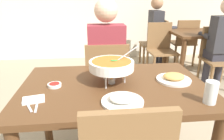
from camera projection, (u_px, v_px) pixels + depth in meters
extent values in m
cube|color=#51331C|center=(114.00, 87.00, 1.39)|extent=(1.25, 0.83, 0.04)
cylinder|color=#51331C|center=(46.00, 112.00, 1.80)|extent=(0.07, 0.07, 0.72)
cylinder|color=#51331C|center=(170.00, 106.00, 1.91)|extent=(0.07, 0.07, 0.72)
cube|color=brown|center=(106.00, 82.00, 2.24)|extent=(0.44, 0.44, 0.03)
cube|color=brown|center=(107.00, 68.00, 1.97)|extent=(0.42, 0.04, 0.45)
cylinder|color=brown|center=(120.00, 92.00, 2.51)|extent=(0.04, 0.04, 0.42)
cylinder|color=brown|center=(89.00, 94.00, 2.48)|extent=(0.04, 0.04, 0.42)
cylinder|color=brown|center=(125.00, 108.00, 2.16)|extent=(0.04, 0.04, 0.42)
cylinder|color=brown|center=(89.00, 110.00, 2.12)|extent=(0.04, 0.04, 0.42)
cylinder|color=#2D2D38|center=(115.00, 98.00, 2.34)|extent=(0.10, 0.10, 0.45)
cylinder|color=#2D2D38|center=(97.00, 99.00, 2.32)|extent=(0.10, 0.10, 0.45)
cube|color=#2D2D38|center=(106.00, 76.00, 2.19)|extent=(0.32, 0.32, 0.12)
cube|color=maroon|center=(106.00, 50.00, 2.01)|extent=(0.36, 0.20, 0.50)
sphere|color=beige|center=(106.00, 10.00, 1.88)|extent=(0.22, 0.22, 0.22)
cylinder|color=maroon|center=(120.00, 50.00, 2.23)|extent=(0.08, 0.28, 0.08)
cylinder|color=maroon|center=(90.00, 51.00, 2.20)|extent=(0.08, 0.28, 0.08)
cylinder|color=silver|center=(125.00, 76.00, 1.40)|extent=(0.01, 0.01, 0.10)
cylinder|color=silver|center=(104.00, 73.00, 1.45)|extent=(0.01, 0.01, 0.10)
cylinder|color=silver|center=(106.00, 81.00, 1.31)|extent=(0.01, 0.01, 0.10)
torus|color=silver|center=(112.00, 70.00, 1.37)|extent=(0.21, 0.21, 0.01)
cylinder|color=#B2B2B7|center=(112.00, 81.00, 1.40)|extent=(0.05, 0.05, 0.04)
cone|color=orange|center=(112.00, 76.00, 1.39)|extent=(0.02, 0.02, 0.04)
cylinder|color=white|center=(112.00, 65.00, 1.36)|extent=(0.30, 0.30, 0.06)
cylinder|color=#AD6023|center=(112.00, 62.00, 1.35)|extent=(0.26, 0.26, 0.01)
ellipsoid|color=#388433|center=(115.00, 60.00, 1.35)|extent=(0.05, 0.03, 0.01)
cylinder|color=silver|center=(125.00, 55.00, 1.37)|extent=(0.18, 0.01, 0.13)
cylinder|color=white|center=(122.00, 102.00, 1.14)|extent=(0.24, 0.24, 0.01)
ellipsoid|color=white|center=(123.00, 98.00, 1.14)|extent=(0.15, 0.13, 0.04)
cylinder|color=white|center=(174.00, 80.00, 1.44)|extent=(0.24, 0.24, 0.01)
ellipsoid|color=tan|center=(174.00, 76.00, 1.43)|extent=(0.15, 0.13, 0.04)
cylinder|color=white|center=(55.00, 85.00, 1.35)|extent=(0.09, 0.09, 0.02)
cylinder|color=maroon|center=(54.00, 84.00, 1.35)|extent=(0.07, 0.07, 0.01)
cube|color=white|center=(34.00, 100.00, 1.17)|extent=(0.13, 0.10, 0.02)
cube|color=silver|center=(28.00, 105.00, 1.12)|extent=(0.09, 0.16, 0.01)
cube|color=silver|center=(37.00, 104.00, 1.12)|extent=(0.03, 0.17, 0.01)
cylinder|color=silver|center=(211.00, 92.00, 1.13)|extent=(0.07, 0.07, 0.13)
cylinder|color=#4C331E|center=(210.00, 96.00, 1.13)|extent=(0.06, 0.06, 0.08)
cube|color=#51331C|center=(202.00, 33.00, 3.40)|extent=(1.00, 0.80, 0.04)
cylinder|color=#51331C|center=(182.00, 62.00, 3.17)|extent=(0.07, 0.07, 0.72)
cylinder|color=#51331C|center=(167.00, 51.00, 3.81)|extent=(0.07, 0.07, 0.72)
cylinder|color=#51331C|center=(211.00, 49.00, 3.89)|extent=(0.07, 0.07, 0.72)
cube|color=brown|center=(152.00, 44.00, 3.97)|extent=(0.46, 0.46, 0.03)
cube|color=brown|center=(163.00, 32.00, 3.90)|extent=(0.06, 0.42, 0.45)
cylinder|color=brown|center=(140.00, 53.00, 4.22)|extent=(0.04, 0.04, 0.42)
cylinder|color=brown|center=(144.00, 58.00, 3.86)|extent=(0.04, 0.04, 0.42)
cylinder|color=brown|center=(158.00, 53.00, 4.24)|extent=(0.04, 0.04, 0.42)
cylinder|color=brown|center=(163.00, 58.00, 3.88)|extent=(0.04, 0.04, 0.42)
cube|color=brown|center=(219.00, 61.00, 2.96)|extent=(0.46, 0.46, 0.03)
cube|color=brown|center=(215.00, 42.00, 3.07)|extent=(0.42, 0.06, 0.45)
cylinder|color=brown|center=(211.00, 80.00, 2.85)|extent=(0.04, 0.04, 0.42)
cylinder|color=brown|center=(199.00, 71.00, 3.21)|extent=(0.04, 0.04, 0.42)
cylinder|color=brown|center=(222.00, 71.00, 3.23)|extent=(0.04, 0.04, 0.42)
cylinder|color=brown|center=(219.00, 59.00, 3.79)|extent=(0.04, 0.04, 0.42)
cube|color=brown|center=(162.00, 52.00, 3.42)|extent=(0.45, 0.45, 0.03)
cube|color=brown|center=(159.00, 36.00, 3.53)|extent=(0.42, 0.05, 0.45)
cylinder|color=brown|center=(154.00, 69.00, 3.30)|extent=(0.04, 0.04, 0.42)
cylinder|color=brown|center=(176.00, 68.00, 3.35)|extent=(0.04, 0.04, 0.42)
cylinder|color=brown|center=(147.00, 62.00, 3.65)|extent=(0.04, 0.04, 0.42)
cylinder|color=brown|center=(167.00, 61.00, 3.70)|extent=(0.04, 0.04, 0.42)
cube|color=brown|center=(182.00, 43.00, 4.09)|extent=(0.44, 0.44, 0.03)
cube|color=brown|center=(188.00, 32.00, 3.82)|extent=(0.42, 0.04, 0.45)
cylinder|color=brown|center=(185.00, 51.00, 4.37)|extent=(0.04, 0.04, 0.42)
cylinder|color=brown|center=(168.00, 51.00, 4.33)|extent=(0.04, 0.04, 0.42)
cylinder|color=brown|center=(194.00, 56.00, 4.01)|extent=(0.04, 0.04, 0.42)
cylinder|color=brown|center=(175.00, 56.00, 3.98)|extent=(0.04, 0.04, 0.42)
cylinder|color=#2D2D38|center=(161.00, 56.00, 3.93)|extent=(0.10, 0.10, 0.45)
cylinder|color=#2D2D38|center=(158.00, 53.00, 4.12)|extent=(0.10, 0.10, 0.45)
cube|color=#2D2D38|center=(158.00, 41.00, 3.93)|extent=(0.32, 0.32, 0.12)
cube|color=#2D2D33|center=(156.00, 24.00, 3.81)|extent=(0.20, 0.36, 0.50)
sphere|color=#A57756|center=(157.00, 3.00, 3.68)|extent=(0.22, 0.22, 0.22)
cylinder|color=#2D2D33|center=(169.00, 28.00, 3.70)|extent=(0.28, 0.08, 0.08)
cylinder|color=#2D2D33|center=(163.00, 26.00, 4.00)|extent=(0.28, 0.08, 0.08)
cylinder|color=#2D2D38|center=(218.00, 71.00, 3.16)|extent=(0.10, 0.10, 0.45)
cylinder|color=#2D2D38|center=(206.00, 72.00, 3.14)|extent=(0.10, 0.10, 0.45)
cube|color=#2D2D38|center=(217.00, 54.00, 3.01)|extent=(0.32, 0.32, 0.12)
cube|color=#2D2D33|center=(224.00, 34.00, 2.83)|extent=(0.36, 0.20, 0.50)
cylinder|color=#2D2D33|center=(205.00, 36.00, 3.02)|extent=(0.08, 0.28, 0.08)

